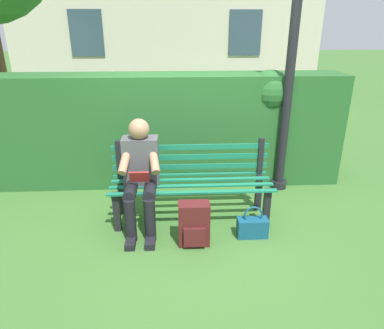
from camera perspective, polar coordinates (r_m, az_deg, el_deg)
ground at (r=4.07m, az=-0.08°, el=-8.94°), size 60.00×60.00×0.00m
park_bench at (r=3.93m, az=-0.14°, el=-2.53°), size 1.80×0.55×0.89m
person_seated at (r=3.70m, az=-8.52°, el=-1.33°), size 0.44×0.73×1.20m
hedge_backdrop at (r=4.82m, az=-5.57°, el=6.09°), size 5.07×0.70×1.57m
backpack at (r=3.54m, az=0.28°, el=-9.85°), size 0.31×0.25×0.46m
handbag at (r=3.77m, az=9.95°, el=-10.08°), size 0.32×0.15×0.36m
lamp_post at (r=4.52m, az=16.85°, el=23.23°), size 0.32×0.32×3.61m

